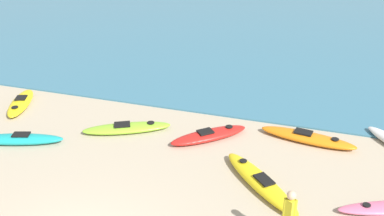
{
  "coord_description": "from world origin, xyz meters",
  "views": [
    {
      "loc": [
        4.87,
        -6.23,
        7.63
      ],
      "look_at": [
        0.27,
        8.02,
        0.5
      ],
      "focal_mm": 42.0,
      "sensor_mm": 36.0,
      "label": 1
    }
  ],
  "objects_px": {
    "kayak_on_sand_5": "(308,138)",
    "kayak_on_sand_8": "(260,182)",
    "kayak_on_sand_2": "(18,139)",
    "kayak_on_sand_0": "(21,103)",
    "kayak_on_sand_1": "(127,128)",
    "kayak_on_sand_3": "(209,135)",
    "person_near_foreground": "(289,215)"
  },
  "relations": [
    {
      "from": "kayak_on_sand_0",
      "to": "person_near_foreground",
      "type": "bearing_deg",
      "value": -23.05
    },
    {
      "from": "kayak_on_sand_8",
      "to": "person_near_foreground",
      "type": "distance_m",
      "value": 2.51
    },
    {
      "from": "kayak_on_sand_0",
      "to": "kayak_on_sand_1",
      "type": "bearing_deg",
      "value": -7.46
    },
    {
      "from": "kayak_on_sand_1",
      "to": "kayak_on_sand_5",
      "type": "xyz_separation_m",
      "value": [
        6.18,
        1.23,
        0.02
      ]
    },
    {
      "from": "kayak_on_sand_8",
      "to": "person_near_foreground",
      "type": "height_order",
      "value": "person_near_foreground"
    },
    {
      "from": "kayak_on_sand_0",
      "to": "kayak_on_sand_5",
      "type": "height_order",
      "value": "kayak_on_sand_5"
    },
    {
      "from": "kayak_on_sand_1",
      "to": "kayak_on_sand_0",
      "type": "bearing_deg",
      "value": 172.54
    },
    {
      "from": "kayak_on_sand_1",
      "to": "kayak_on_sand_2",
      "type": "xyz_separation_m",
      "value": [
        -3.15,
        -1.92,
        0.03
      ]
    },
    {
      "from": "kayak_on_sand_5",
      "to": "kayak_on_sand_8",
      "type": "xyz_separation_m",
      "value": [
        -1.07,
        -3.11,
        0.01
      ]
    },
    {
      "from": "kayak_on_sand_1",
      "to": "kayak_on_sand_8",
      "type": "distance_m",
      "value": 5.44
    },
    {
      "from": "person_near_foreground",
      "to": "kayak_on_sand_0",
      "type": "bearing_deg",
      "value": 156.95
    },
    {
      "from": "kayak_on_sand_1",
      "to": "kayak_on_sand_3",
      "type": "relative_size",
      "value": 1.2
    },
    {
      "from": "kayak_on_sand_8",
      "to": "kayak_on_sand_1",
      "type": "bearing_deg",
      "value": 159.75
    },
    {
      "from": "kayak_on_sand_2",
      "to": "kayak_on_sand_8",
      "type": "relative_size",
      "value": 1.06
    },
    {
      "from": "kayak_on_sand_0",
      "to": "kayak_on_sand_3",
      "type": "xyz_separation_m",
      "value": [
        7.88,
        -0.27,
        0.01
      ]
    },
    {
      "from": "kayak_on_sand_5",
      "to": "kayak_on_sand_8",
      "type": "distance_m",
      "value": 3.29
    },
    {
      "from": "kayak_on_sand_1",
      "to": "kayak_on_sand_3",
      "type": "bearing_deg",
      "value": 7.32
    },
    {
      "from": "person_near_foreground",
      "to": "kayak_on_sand_3",
      "type": "bearing_deg",
      "value": 125.7
    },
    {
      "from": "kayak_on_sand_2",
      "to": "person_near_foreground",
      "type": "distance_m",
      "value": 9.54
    },
    {
      "from": "kayak_on_sand_3",
      "to": "person_near_foreground",
      "type": "distance_m",
      "value": 5.51
    },
    {
      "from": "kayak_on_sand_3",
      "to": "person_near_foreground",
      "type": "xyz_separation_m",
      "value": [
        3.19,
        -4.44,
        0.75
      ]
    },
    {
      "from": "kayak_on_sand_3",
      "to": "kayak_on_sand_1",
      "type": "bearing_deg",
      "value": -172.68
    },
    {
      "from": "kayak_on_sand_0",
      "to": "kayak_on_sand_5",
      "type": "relative_size",
      "value": 0.81
    },
    {
      "from": "kayak_on_sand_0",
      "to": "kayak_on_sand_2",
      "type": "height_order",
      "value": "kayak_on_sand_2"
    },
    {
      "from": "kayak_on_sand_3",
      "to": "kayak_on_sand_5",
      "type": "xyz_separation_m",
      "value": [
        3.25,
        0.85,
        0.01
      ]
    },
    {
      "from": "kayak_on_sand_1",
      "to": "kayak_on_sand_5",
      "type": "relative_size",
      "value": 0.93
    },
    {
      "from": "kayak_on_sand_1",
      "to": "kayak_on_sand_3",
      "type": "height_order",
      "value": "kayak_on_sand_3"
    },
    {
      "from": "kayak_on_sand_8",
      "to": "kayak_on_sand_0",
      "type": "bearing_deg",
      "value": 165.86
    },
    {
      "from": "kayak_on_sand_1",
      "to": "kayak_on_sand_2",
      "type": "height_order",
      "value": "kayak_on_sand_2"
    },
    {
      "from": "kayak_on_sand_2",
      "to": "kayak_on_sand_5",
      "type": "xyz_separation_m",
      "value": [
        9.33,
        3.14,
        -0.01
      ]
    },
    {
      "from": "kayak_on_sand_1",
      "to": "kayak_on_sand_2",
      "type": "relative_size",
      "value": 0.99
    },
    {
      "from": "kayak_on_sand_1",
      "to": "kayak_on_sand_2",
      "type": "distance_m",
      "value": 3.68
    }
  ]
}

